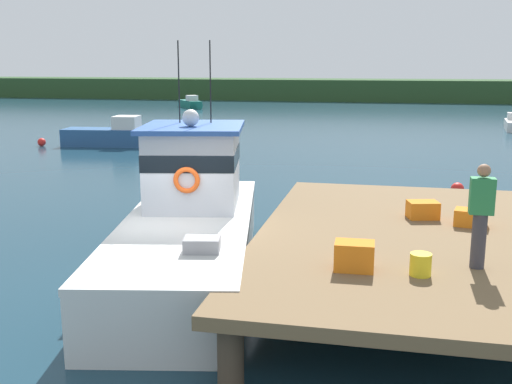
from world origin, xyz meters
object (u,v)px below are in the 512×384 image
at_px(crate_stack_mid_dock, 423,210).
at_px(mooring_buoy_channel_marker, 457,189).
at_px(main_fishing_boat, 191,222).
at_px(mooring_buoy_outer, 42,142).
at_px(deckhand_by_the_boat, 481,214).
at_px(bait_bucket, 421,264).
at_px(crate_single_far, 471,218).
at_px(crate_stack_near_edge, 354,256).
at_px(moored_boat_mid_harbor, 119,136).
at_px(moored_boat_far_left, 191,103).

height_order(crate_stack_mid_dock, mooring_buoy_channel_marker, crate_stack_mid_dock).
bearing_deg(main_fishing_boat, mooring_buoy_outer, 129.28).
distance_m(crate_stack_mid_dock, mooring_buoy_outer, 24.79).
relative_size(deckhand_by_the_boat, mooring_buoy_channel_marker, 3.78).
bearing_deg(mooring_buoy_outer, mooring_buoy_channel_marker, -21.93).
bearing_deg(main_fishing_boat, bait_bucket, -33.15).
relative_size(main_fishing_boat, bait_bucket, 29.32).
xyz_separation_m(main_fishing_boat, mooring_buoy_channel_marker, (6.35, 8.78, -0.79)).
relative_size(crate_stack_mid_dock, crate_single_far, 1.00).
height_order(main_fishing_boat, crate_stack_near_edge, main_fishing_boat).
relative_size(crate_single_far, deckhand_by_the_boat, 0.37).
bearing_deg(crate_stack_mid_dock, main_fishing_boat, -173.17).
xyz_separation_m(bait_bucket, moored_boat_mid_harbor, (-14.43, 20.86, -0.83)).
bearing_deg(crate_stack_near_edge, mooring_buoy_channel_marker, 76.78).
bearing_deg(crate_stack_mid_dock, moored_boat_mid_harbor, 130.23).
xyz_separation_m(bait_bucket, mooring_buoy_channel_marker, (1.77, 11.78, -1.15)).
bearing_deg(main_fishing_boat, deckhand_by_the_boat, -24.04).
xyz_separation_m(crate_stack_near_edge, mooring_buoy_outer, (-17.43, 19.85, -1.21)).
bearing_deg(crate_single_far, bait_bucket, -109.11).
xyz_separation_m(main_fishing_boat, bait_bucket, (4.58, -2.99, 0.36)).
height_order(deckhand_by_the_boat, moored_boat_far_left, deckhand_by_the_boat).
distance_m(main_fishing_boat, crate_stack_near_edge, 4.67).
height_order(crate_single_far, moored_boat_far_left, crate_single_far).
distance_m(moored_boat_far_left, mooring_buoy_channel_marker, 42.25).
xyz_separation_m(deckhand_by_the_boat, mooring_buoy_channel_marker, (0.89, 11.22, -1.84)).
height_order(deckhand_by_the_boat, mooring_buoy_outer, deckhand_by_the_boat).
height_order(crate_stack_near_edge, crate_stack_mid_dock, crate_stack_near_edge).
height_order(deckhand_by_the_boat, mooring_buoy_channel_marker, deckhand_by_the_boat).
bearing_deg(mooring_buoy_channel_marker, crate_stack_near_edge, -103.22).
distance_m(main_fishing_boat, mooring_buoy_channel_marker, 10.87).
bearing_deg(deckhand_by_the_boat, bait_bucket, -147.55).
bearing_deg(moored_boat_far_left, main_fishing_boat, -71.80).
relative_size(crate_stack_near_edge, moored_boat_far_left, 0.14).
bearing_deg(main_fishing_boat, moored_boat_far_left, 108.20).
distance_m(main_fishing_boat, crate_stack_mid_dock, 4.83).
height_order(bait_bucket, mooring_buoy_channel_marker, bait_bucket).
relative_size(deckhand_by_the_boat, moored_boat_far_left, 0.37).
bearing_deg(deckhand_by_the_boat, mooring_buoy_outer, 134.92).
bearing_deg(mooring_buoy_channel_marker, moored_boat_mid_harbor, 150.71).
distance_m(crate_single_far, moored_boat_far_left, 49.63).
bearing_deg(crate_stack_mid_dock, moored_boat_far_left, 113.75).
relative_size(crate_stack_near_edge, moored_boat_mid_harbor, 0.09).
distance_m(mooring_buoy_outer, mooring_buoy_channel_marker, 21.76).
distance_m(main_fishing_boat, deckhand_by_the_boat, 6.07).
bearing_deg(bait_bucket, moored_boat_far_left, 111.97).
relative_size(main_fishing_boat, crate_single_far, 16.61).
distance_m(crate_stack_mid_dock, bait_bucket, 3.57).
height_order(crate_stack_near_edge, bait_bucket, crate_stack_near_edge).
height_order(deckhand_by_the_boat, moored_boat_mid_harbor, deckhand_by_the_boat).
relative_size(crate_single_far, moored_boat_far_left, 0.14).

